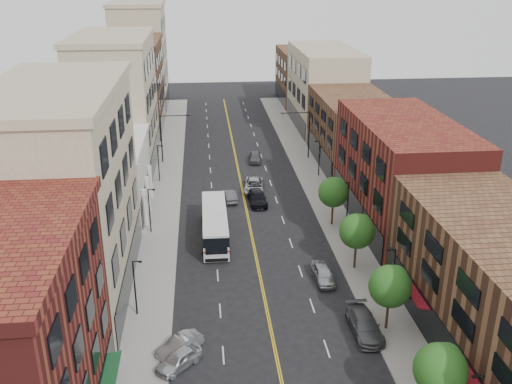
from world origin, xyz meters
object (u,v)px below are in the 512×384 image
object	(u,v)px
car_angle_a	(179,359)
car_lane_b	(254,185)
city_bus	(215,223)
car_lane_behind	(230,196)
car_lane_a	(257,198)
car_lane_c	(255,157)
car_parked_far	(323,274)
car_angle_b	(180,345)
car_parked_mid	(365,325)

from	to	relation	value
car_angle_a	car_lane_b	distance (m)	35.58
city_bus	car_lane_behind	size ratio (longest dim) A/B	3.00
car_lane_a	car_lane_b	xyz separation A→B (m)	(0.00, 4.38, 0.01)
car_lane_a	city_bus	bearing A→B (deg)	-124.00
car_angle_a	car_lane_c	bearing A→B (deg)	122.72
car_parked_far	car_angle_b	bearing A→B (deg)	-146.99
city_bus	car_angle_b	bearing A→B (deg)	-99.44
car_parked_far	car_lane_c	bearing A→B (deg)	92.38
car_parked_mid	car_parked_far	distance (m)	8.51
car_angle_b	car_lane_a	bearing A→B (deg)	123.25
city_bus	car_lane_b	distance (m)	14.43
car_angle_b	car_lane_behind	size ratio (longest dim) A/B	0.97
car_lane_b	car_angle_b	bearing A→B (deg)	-97.93
city_bus	car_angle_b	size ratio (longest dim) A/B	3.09
city_bus	car_lane_c	world-z (taller)	city_bus
car_lane_behind	car_lane_b	distance (m)	4.55
car_angle_a	car_lane_c	xyz separation A→B (m)	(10.08, 46.20, 0.07)
car_angle_a	car_lane_c	distance (m)	47.28
car_angle_b	car_lane_b	bearing A→B (deg)	125.45
car_parked_far	car_lane_behind	xyz separation A→B (m)	(-7.60, 20.25, -0.08)
city_bus	car_parked_mid	world-z (taller)	city_bus
car_lane_behind	car_lane_c	xyz separation A→B (m)	(4.59, 14.85, 0.07)
city_bus	car_angle_a	size ratio (longest dim) A/B	3.07
car_lane_a	car_parked_mid	bearing A→B (deg)	-80.22
car_lane_c	car_parked_mid	bearing A→B (deg)	-78.38
city_bus	car_angle_a	world-z (taller)	city_bus
car_angle_a	car_lane_a	distance (m)	31.36
car_angle_b	car_parked_mid	xyz separation A→B (m)	(14.68, 0.99, 0.14)
car_lane_a	car_lane_behind	bearing A→B (deg)	156.83
city_bus	car_lane_c	size ratio (longest dim) A/B	2.79
car_lane_behind	car_lane_c	distance (m)	15.54
car_parked_mid	car_parked_far	world-z (taller)	car_parked_mid
city_bus	car_lane_c	bearing A→B (deg)	75.02
car_lane_a	car_lane_b	bearing A→B (deg)	87.60
car_lane_b	car_lane_c	world-z (taller)	car_lane_b
car_parked_mid	car_lane_a	world-z (taller)	car_parked_mid
city_bus	car_lane_a	world-z (taller)	city_bus
city_bus	car_angle_a	bearing A→B (deg)	-98.67
car_lane_a	car_lane_b	distance (m)	4.38
car_parked_far	car_lane_b	world-z (taller)	car_lane_b
car_angle_a	car_lane_behind	distance (m)	31.83
car_angle_b	car_lane_behind	bearing A→B (deg)	129.97
car_parked_far	car_lane_b	distance (m)	23.77
car_angle_b	car_parked_mid	size ratio (longest dim) A/B	0.72
car_parked_mid	car_lane_b	world-z (taller)	car_parked_mid
car_angle_a	car_lane_b	bearing A→B (deg)	120.73
city_bus	car_parked_far	distance (m)	14.09
car_parked_mid	car_lane_b	distance (m)	32.28
city_bus	car_parked_far	xyz separation A→B (m)	(9.79, -10.07, -1.05)
car_lane_a	car_angle_b	bearing A→B (deg)	-109.61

